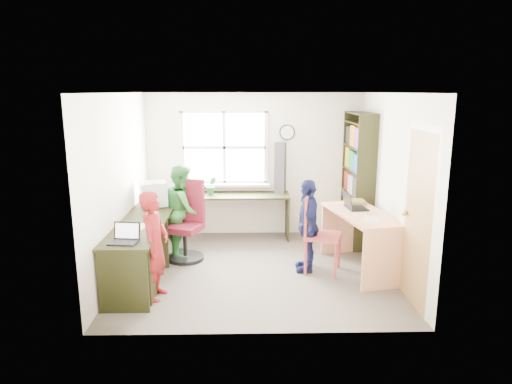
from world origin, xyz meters
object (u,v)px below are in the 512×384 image
at_px(right_desk, 361,229).
at_px(laptop_left, 125,237).
at_px(person_navy, 308,225).
at_px(person_red, 155,245).
at_px(bookshelf, 358,182).
at_px(swivel_chair, 187,225).
at_px(laptop_right, 353,205).
at_px(person_green, 183,210).
at_px(wooden_chair, 317,230).
at_px(crt_monitor, 154,194).
at_px(potted_plant, 211,186).
at_px(l_desk, 156,246).
at_px(cd_tower, 280,168).

distance_m(right_desk, laptop_left, 3.10).
xyz_separation_m(right_desk, person_navy, (-0.74, -0.00, 0.05)).
bearing_deg(right_desk, person_red, -174.66).
relative_size(bookshelf, swivel_chair, 1.80).
distance_m(laptop_right, person_green, 2.49).
bearing_deg(laptop_left, laptop_right, 29.31).
relative_size(wooden_chair, person_red, 0.82).
bearing_deg(crt_monitor, person_navy, -34.21).
bearing_deg(right_desk, wooden_chair, 171.74).
bearing_deg(person_navy, person_red, -65.03).
relative_size(laptop_left, potted_plant, 1.12).
bearing_deg(bookshelf, swivel_chair, -165.44).
bearing_deg(crt_monitor, swivel_chair, -35.37).
height_order(bookshelf, person_red, bookshelf).
bearing_deg(person_navy, wooden_chair, 76.37).
xyz_separation_m(l_desk, swivel_chair, (0.30, 0.78, 0.05)).
xyz_separation_m(l_desk, laptop_left, (-0.20, -0.69, 0.34)).
bearing_deg(bookshelf, potted_plant, 174.59).
relative_size(right_desk, bookshelf, 0.72).
relative_size(swivel_chair, laptop_left, 3.45).
bearing_deg(person_navy, cd_tower, -168.17).
xyz_separation_m(wooden_chair, person_navy, (-0.13, 0.04, 0.06)).
distance_m(laptop_left, person_navy, 2.41).
distance_m(l_desk, laptop_right, 2.74).
relative_size(l_desk, swivel_chair, 2.53).
relative_size(right_desk, cd_tower, 1.77).
xyz_separation_m(bookshelf, laptop_right, (-0.30, -0.97, -0.13)).
xyz_separation_m(wooden_chair, cd_tower, (-0.40, 1.56, 0.60)).
distance_m(right_desk, person_green, 2.61).
relative_size(cd_tower, potted_plant, 2.82).
relative_size(l_desk, wooden_chair, 2.77).
bearing_deg(laptop_left, person_green, 82.17).
height_order(wooden_chair, cd_tower, cd_tower).
bearing_deg(swivel_chair, right_desk, 9.16).
relative_size(crt_monitor, person_green, 0.33).
xyz_separation_m(wooden_chair, laptop_left, (-2.34, -0.93, 0.22)).
relative_size(l_desk, bookshelf, 1.40).
relative_size(swivel_chair, crt_monitor, 2.57).
bearing_deg(laptop_right, l_desk, 95.04).
bearing_deg(l_desk, person_navy, 7.80).
relative_size(potted_plant, person_navy, 0.24).
bearing_deg(crt_monitor, l_desk, -95.37).
xyz_separation_m(swivel_chair, laptop_right, (2.36, -0.28, 0.37)).
height_order(wooden_chair, person_red, person_red).
height_order(laptop_left, cd_tower, cd_tower).
distance_m(l_desk, cd_tower, 2.60).
xyz_separation_m(right_desk, person_green, (-2.51, 0.69, 0.09)).
distance_m(potted_plant, person_navy, 2.01).
bearing_deg(right_desk, laptop_left, -173.63).
xyz_separation_m(crt_monitor, person_green, (0.42, 0.02, -0.25)).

